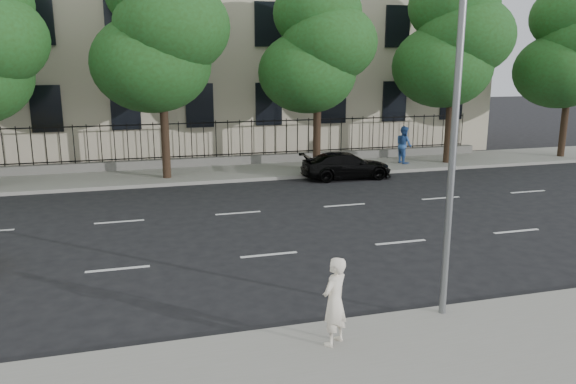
# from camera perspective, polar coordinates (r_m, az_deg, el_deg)

# --- Properties ---
(ground) EXTENTS (120.00, 120.00, 0.00)m
(ground) POSITION_cam_1_polar(r_m,az_deg,el_deg) (13.32, 0.67, -9.89)
(ground) COLOR black
(ground) RESTS_ON ground
(near_sidewalk) EXTENTS (60.00, 4.00, 0.15)m
(near_sidewalk) POSITION_cam_1_polar(r_m,az_deg,el_deg) (9.93, 7.59, -18.16)
(near_sidewalk) COLOR gray
(near_sidewalk) RESTS_ON ground
(far_sidewalk) EXTENTS (60.00, 4.00, 0.15)m
(far_sidewalk) POSITION_cam_1_polar(r_m,az_deg,el_deg) (26.48, -7.96, 1.89)
(far_sidewalk) COLOR gray
(far_sidewalk) RESTS_ON ground
(lane_markings) EXTENTS (49.60, 4.62, 0.01)m
(lane_markings) POSITION_cam_1_polar(r_m,az_deg,el_deg) (17.64, -3.72, -4.01)
(lane_markings) COLOR silver
(lane_markings) RESTS_ON ground
(iron_fence) EXTENTS (30.00, 0.50, 2.20)m
(iron_fence) POSITION_cam_1_polar(r_m,az_deg,el_deg) (28.04, -8.49, 3.70)
(iron_fence) COLOR slate
(iron_fence) RESTS_ON far_sidewalk
(street_light) EXTENTS (0.25, 3.32, 8.05)m
(street_light) POSITION_cam_1_polar(r_m,az_deg,el_deg) (11.63, 15.53, 12.37)
(street_light) COLOR slate
(street_light) RESTS_ON near_sidewalk
(tree_c) EXTENTS (5.89, 5.50, 9.80)m
(tree_c) POSITION_cam_1_polar(r_m,az_deg,el_deg) (25.17, -12.82, 15.62)
(tree_c) COLOR #382619
(tree_c) RESTS_ON far_sidewalk
(tree_d) EXTENTS (5.34, 4.94, 8.84)m
(tree_d) POSITION_cam_1_polar(r_m,az_deg,el_deg) (26.51, 3.03, 14.54)
(tree_d) COLOR #382619
(tree_d) RESTS_ON far_sidewalk
(tree_e) EXTENTS (5.71, 5.31, 9.46)m
(tree_e) POSITION_cam_1_polar(r_m,az_deg,el_deg) (29.53, 16.44, 14.60)
(tree_e) COLOR #382619
(tree_e) RESTS_ON far_sidewalk
(tree_f) EXTENTS (5.52, 5.12, 9.01)m
(tree_f) POSITION_cam_1_polar(r_m,az_deg,el_deg) (33.73, 26.80, 12.97)
(tree_f) COLOR #382619
(tree_f) RESTS_ON far_sidewalk
(black_sedan) EXTENTS (4.17, 1.82, 1.19)m
(black_sedan) POSITION_cam_1_polar(r_m,az_deg,el_deg) (25.47, 5.95, 2.69)
(black_sedan) COLOR black
(black_sedan) RESTS_ON ground
(woman_near) EXTENTS (0.73, 0.69, 1.67)m
(woman_near) POSITION_cam_1_polar(r_m,az_deg,el_deg) (10.36, 4.75, -11.00)
(woman_near) COLOR white
(woman_near) RESTS_ON near_sidewalk
(pedestrian_far) EXTENTS (0.78, 0.96, 1.87)m
(pedestrian_far) POSITION_cam_1_polar(r_m,az_deg,el_deg) (28.91, 11.69, 4.73)
(pedestrian_far) COLOR #2D559B
(pedestrian_far) RESTS_ON far_sidewalk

